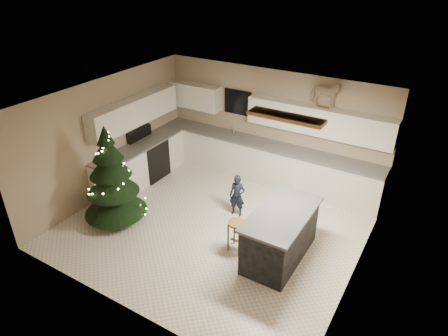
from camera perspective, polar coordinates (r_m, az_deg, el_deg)
The scene contains 8 objects.
ground_plane at distance 8.13m, azimuth -1.29°, elevation -8.16°, with size 5.50×5.50×0.00m, color silver.
room_shell at distance 7.21m, azimuth -1.27°, elevation 3.01°, with size 5.52×5.02×2.61m.
cabinetry at distance 9.35m, azimuth -0.67°, elevation 2.52°, with size 5.50×3.20×2.00m.
island at distance 7.17m, azimuth 8.04°, elevation -9.41°, with size 0.90×1.70×0.95m.
bar_stool at distance 7.27m, azimuth 1.82°, elevation -8.70°, with size 0.32×0.32×0.61m.
christmas_tree at distance 8.15m, azimuth -15.69°, elevation -2.08°, with size 1.30×1.25×2.07m.
toddler at distance 8.19m, azimuth 1.89°, elevation -3.98°, with size 0.33×0.22×0.91m, color black.
rocking_horse at distance 8.54m, azimuth 14.26°, elevation 10.21°, with size 0.67×0.34×0.57m.
Camera 1 is at (3.52, -5.49, 4.85)m, focal length 32.00 mm.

